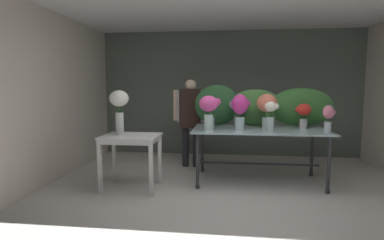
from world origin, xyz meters
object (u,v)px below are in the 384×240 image
vase_ivory_tulips (271,114)px  vase_fuchsia_lilies (209,108)px  florist (191,113)px  vase_coral_snapdragons (267,106)px  vase_scarlet_hydrangea (304,113)px  display_table_glass (259,136)px  side_table_white (131,142)px  vase_rosy_carnations (329,117)px  vase_lilac_dahlias (239,108)px  vase_magenta_peonies (240,109)px  vase_violet_roses (211,110)px  vase_white_roses_tall (119,105)px

vase_ivory_tulips → vase_fuchsia_lilies: bearing=-177.9°
florist → vase_coral_snapdragons: florist is taller
vase_scarlet_hydrangea → vase_coral_snapdragons: bearing=178.5°
display_table_glass → side_table_white: size_ratio=2.52×
side_table_white → vase_coral_snapdragons: (1.96, 0.63, 0.49)m
vase_fuchsia_lilies → vase_rosy_carnations: 1.65m
side_table_white → vase_fuchsia_lilies: (1.09, 0.25, 0.48)m
vase_lilac_dahlias → vase_magenta_peonies: vase_magenta_peonies is taller
florist → vase_fuchsia_lilies: size_ratio=3.14×
vase_fuchsia_lilies → vase_violet_roses: 0.27m
display_table_glass → vase_ivory_tulips: 0.46m
florist → vase_violet_roses: 0.89m
vase_magenta_peonies → vase_white_roses_tall: size_ratio=0.83×
vase_coral_snapdragons → vase_violet_roses: size_ratio=1.18×
vase_scarlet_hydrangea → vase_violet_roses: (-1.39, -0.10, 0.04)m
vase_magenta_peonies → vase_ivory_tulips: size_ratio=1.23×
side_table_white → vase_scarlet_hydrangea: 2.60m
vase_rosy_carnations → vase_magenta_peonies: vase_magenta_peonies is taller
florist → vase_violet_roses: bearing=-62.4°
vase_scarlet_hydrangea → side_table_white: bearing=-166.1°
vase_coral_snapdragons → vase_white_roses_tall: (-2.11, -0.63, 0.03)m
display_table_glass → vase_fuchsia_lilies: 0.91m
vase_magenta_peonies → vase_ivory_tulips: 0.44m
vase_scarlet_hydrangea → vase_violet_roses: vase_violet_roses is taller
florist → vase_ivory_tulips: size_ratio=3.74×
vase_fuchsia_lilies → vase_violet_roses: bearing=86.1°
vase_fuchsia_lilies → vase_ivory_tulips: (0.88, 0.03, -0.08)m
vase_rosy_carnations → display_table_glass: bearing=162.3°
vase_rosy_carnations → side_table_white: bearing=-175.1°
vase_lilac_dahlias → vase_ivory_tulips: 0.60m
vase_ivory_tulips → vase_magenta_peonies: bearing=169.1°
florist → vase_white_roses_tall: 1.57m
vase_fuchsia_lilies → vase_lilac_dahlias: vase_fuchsia_lilies is taller
vase_violet_roses → vase_magenta_peonies: bearing=-19.3°
vase_magenta_peonies → vase_ivory_tulips: vase_magenta_peonies is taller
vase_coral_snapdragons → vase_ivory_tulips: bearing=-87.8°
florist → vase_coral_snapdragons: (1.26, -0.66, 0.18)m
vase_lilac_dahlias → vase_rosy_carnations: bearing=-20.7°
vase_scarlet_hydrangea → vase_magenta_peonies: vase_magenta_peonies is taller
vase_rosy_carnations → vase_lilac_dahlias: vase_lilac_dahlias is taller
florist → vase_rosy_carnations: size_ratio=4.16×
vase_lilac_dahlias → vase_coral_snapdragons: (0.42, -0.06, 0.04)m
vase_fuchsia_lilies → vase_scarlet_hydrangea: 1.46m
vase_violet_roses → display_table_glass: bearing=0.7°
vase_scarlet_hydrangea → vase_ivory_tulips: (-0.53, -0.34, 0.01)m
vase_rosy_carnations → florist: bearing=152.5°
vase_fuchsia_lilies → vase_ivory_tulips: 0.89m
vase_magenta_peonies → vase_white_roses_tall: vase_white_roses_tall is taller
side_table_white → vase_magenta_peonies: bearing=13.3°
vase_rosy_carnations → vase_magenta_peonies: 1.21m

